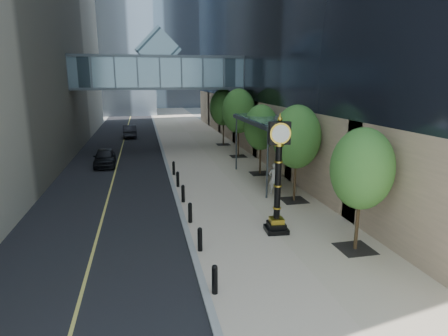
{
  "coord_description": "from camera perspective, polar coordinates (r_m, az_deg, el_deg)",
  "views": [
    {
      "loc": [
        -4.74,
        -9.82,
        6.91
      ],
      "look_at": [
        -1.16,
        6.68,
        2.89
      ],
      "focal_mm": 30.0,
      "sensor_mm": 36.0,
      "label": 1
    }
  ],
  "objects": [
    {
      "name": "ground",
      "position": [
        12.91,
        12.07,
        -19.32
      ],
      "size": [
        320.0,
        320.0,
        0.0
      ],
      "primitive_type": "plane",
      "color": "gray",
      "rests_on": "ground"
    },
    {
      "name": "road",
      "position": [
        50.35,
        -14.75,
        5.07
      ],
      "size": [
        8.0,
        180.0,
        0.02
      ],
      "primitive_type": "cube",
      "color": "black",
      "rests_on": "ground"
    },
    {
      "name": "sidewalk",
      "position": [
        50.62,
        -5.63,
        5.51
      ],
      "size": [
        8.0,
        180.0,
        0.06
      ],
      "primitive_type": "cube",
      "color": "#BFAB93",
      "rests_on": "ground"
    },
    {
      "name": "curb",
      "position": [
        50.32,
        -10.18,
        5.33
      ],
      "size": [
        0.25,
        180.0,
        0.07
      ],
      "primitive_type": "cube",
      "color": "gray",
      "rests_on": "ground"
    },
    {
      "name": "skywalk",
      "position": [
        37.87,
        -9.91,
        14.41
      ],
      "size": [
        17.0,
        4.2,
        5.8
      ],
      "color": "#486674",
      "rests_on": "ground"
    },
    {
      "name": "entrance_canopy",
      "position": [
        25.34,
        6.81,
        7.13
      ],
      "size": [
        3.0,
        8.0,
        4.38
      ],
      "color": "#383F44",
      "rests_on": "ground"
    },
    {
      "name": "bollard_row",
      "position": [
        19.99,
        -5.76,
        -5.37
      ],
      "size": [
        0.2,
        16.2,
        0.9
      ],
      "color": "black",
      "rests_on": "sidewalk"
    },
    {
      "name": "street_trees",
      "position": [
        28.75,
        4.74,
        7.21
      ],
      "size": [
        2.95,
        28.66,
        6.07
      ],
      "color": "black",
      "rests_on": "sidewalk"
    },
    {
      "name": "street_clock",
      "position": [
        16.91,
        8.19,
        -2.39
      ],
      "size": [
        1.07,
        1.07,
        5.29
      ],
      "rotation": [
        0.0,
        0.0,
        -0.08
      ],
      "color": "black",
      "rests_on": "sidewalk"
    },
    {
      "name": "pedestrian",
      "position": [
        22.95,
        7.62,
        -1.59
      ],
      "size": [
        0.71,
        0.47,
        1.94
      ],
      "primitive_type": "imported",
      "rotation": [
        0.0,
        0.0,
        3.15
      ],
      "color": "#BCB5AD",
      "rests_on": "sidewalk"
    },
    {
      "name": "car_near",
      "position": [
        31.89,
        -17.71,
        1.57
      ],
      "size": [
        1.85,
        4.24,
        1.42
      ],
      "primitive_type": "imported",
      "rotation": [
        0.0,
        0.0,
        0.04
      ],
      "color": "black",
      "rests_on": "road"
    },
    {
      "name": "car_far",
      "position": [
        47.15,
        -14.16,
        5.49
      ],
      "size": [
        1.72,
        4.53,
        1.47
      ],
      "primitive_type": "imported",
      "rotation": [
        0.0,
        0.0,
        3.18
      ],
      "color": "black",
      "rests_on": "road"
    }
  ]
}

